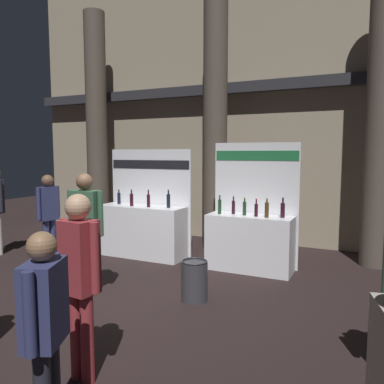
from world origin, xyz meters
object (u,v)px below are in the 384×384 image
visitor_2 (80,272)px  visitor_7 (86,222)px  visitor_4 (49,211)px  visitor_6 (45,321)px  trash_bin (194,281)px  exhibitor_booth_1 (251,237)px  exhibitor_booth_0 (143,227)px

visitor_2 → visitor_7: 2.26m
visitor_4 → visitor_6: size_ratio=1.08×
trash_bin → visitor_7: bearing=-162.7°
visitor_2 → visitor_7: (-1.44, 1.74, 0.06)m
exhibitor_booth_1 → visitor_4: exhibitor_booth_1 is taller
visitor_7 → trash_bin: bearing=-169.9°
exhibitor_booth_1 → exhibitor_booth_0: bearing=-179.4°
visitor_6 → visitor_7: size_ratio=0.86×
exhibitor_booth_0 → visitor_4: 1.88m
exhibitor_booth_0 → exhibitor_booth_1: 2.28m
trash_bin → visitor_2: 2.35m
exhibitor_booth_1 → visitor_4: size_ratio=1.36×
visitor_2 → visitor_6: size_ratio=1.11×
trash_bin → visitor_6: (0.19, -2.94, 0.64)m
exhibitor_booth_1 → trash_bin: (-0.30, -1.77, -0.31)m
visitor_6 → exhibitor_booth_0: bearing=1.0°
exhibitor_booth_1 → visitor_7: 2.96m
visitor_4 → exhibitor_booth_0: bearing=-44.2°
visitor_2 → exhibitor_booth_1: bearing=-89.5°
exhibitor_booth_1 → visitor_2: bearing=-96.0°
exhibitor_booth_1 → visitor_2: exhibitor_booth_1 is taller
visitor_4 → visitor_7: (1.87, -1.10, 0.10)m
trash_bin → visitor_4: visitor_4 is taller
exhibitor_booth_1 → visitor_7: exhibitor_booth_1 is taller
visitor_2 → visitor_6: visitor_2 is taller
exhibitor_booth_0 → visitor_6: size_ratio=1.39×
trash_bin → visitor_7: (-1.55, -0.48, 0.81)m
exhibitor_booth_0 → visitor_6: bearing=-65.2°
exhibitor_booth_0 → trash_bin: (1.98, -1.74, -0.31)m
exhibitor_booth_0 → visitor_4: size_ratio=1.29×
exhibitor_booth_0 → visitor_7: bearing=-79.2°
visitor_6 → visitor_7: (-1.74, 2.45, 0.17)m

